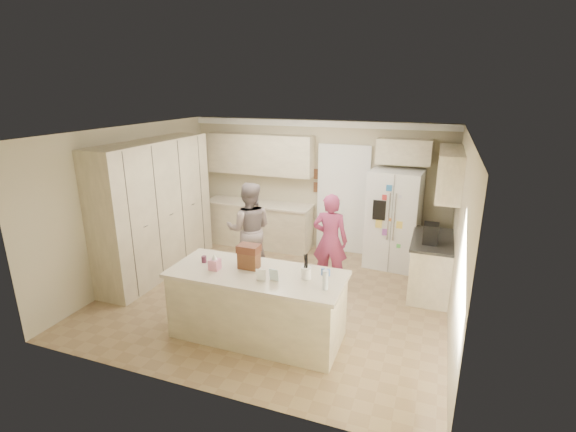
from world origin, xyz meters
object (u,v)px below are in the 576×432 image
(utensil_crock, at_px, (306,273))
(tissue_box, at_px, (215,264))
(island_base, at_px, (257,306))
(dollhouse_body, at_px, (249,260))
(teen_girl, at_px, (330,241))
(refrigerator, at_px, (393,219))
(coffee_maker, at_px, (431,233))
(teen_boy, at_px, (249,229))

(utensil_crock, relative_size, tissue_box, 1.07)
(island_base, xyz_separation_m, dollhouse_body, (-0.15, 0.10, 0.60))
(dollhouse_body, xyz_separation_m, teen_girl, (0.66, 1.69, -0.24))
(utensil_crock, height_order, dollhouse_body, dollhouse_body)
(refrigerator, relative_size, coffee_maker, 6.00)
(refrigerator, relative_size, island_base, 0.82)
(island_base, bearing_deg, coffee_maker, 42.83)
(island_base, height_order, teen_girl, teen_girl)
(teen_boy, distance_m, teen_girl, 1.44)
(coffee_maker, relative_size, tissue_box, 2.14)
(utensil_crock, xyz_separation_m, teen_girl, (-0.14, 1.74, -0.21))
(coffee_maker, bearing_deg, teen_boy, -177.00)
(refrigerator, distance_m, utensil_crock, 3.02)
(teen_girl, bearing_deg, tissue_box, 57.95)
(utensil_crock, relative_size, teen_girl, 0.09)
(coffee_maker, bearing_deg, refrigerator, 121.64)
(island_base, relative_size, teen_girl, 1.39)
(coffee_maker, bearing_deg, tissue_box, -142.43)
(teen_boy, bearing_deg, utensil_crock, 114.24)
(coffee_maker, distance_m, teen_girl, 1.57)
(tissue_box, height_order, teen_boy, teen_boy)
(utensil_crock, relative_size, dollhouse_body, 0.58)
(tissue_box, bearing_deg, refrigerator, 57.90)
(coffee_maker, height_order, dollhouse_body, coffee_maker)
(teen_boy, xyz_separation_m, teen_girl, (1.43, 0.05, -0.04))
(utensil_crock, height_order, tissue_box, utensil_crock)
(tissue_box, bearing_deg, teen_boy, 101.47)
(coffee_maker, relative_size, island_base, 0.14)
(refrigerator, xyz_separation_m, tissue_box, (-1.93, -3.08, 0.10))
(coffee_maker, height_order, utensil_crock, coffee_maker)
(refrigerator, distance_m, tissue_box, 3.64)
(island_base, height_order, teen_boy, teen_boy)
(dollhouse_body, height_order, teen_girl, teen_girl)
(refrigerator, bearing_deg, dollhouse_body, -112.82)
(utensil_crock, distance_m, tissue_box, 1.21)
(coffee_maker, height_order, tissue_box, coffee_maker)
(tissue_box, relative_size, dollhouse_body, 0.54)
(island_base, bearing_deg, teen_boy, 117.92)
(refrigerator, bearing_deg, island_base, -109.69)
(teen_girl, bearing_deg, dollhouse_body, 65.90)
(refrigerator, bearing_deg, coffee_maker, -53.17)
(tissue_box, xyz_separation_m, teen_girl, (1.06, 1.89, -0.20))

